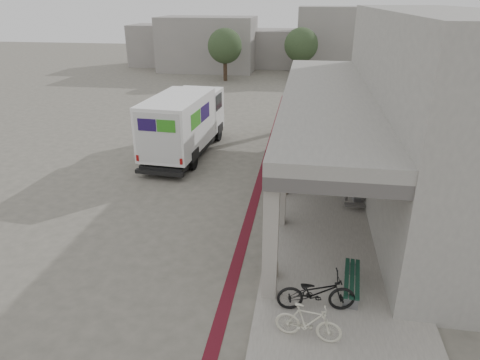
% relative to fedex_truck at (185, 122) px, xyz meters
% --- Properties ---
extents(ground, '(120.00, 120.00, 0.00)m').
position_rel_fedex_truck_xyz_m(ground, '(3.14, -7.23, -1.66)').
color(ground, '#605C52').
rests_on(ground, ground).
extents(bike_lane_stripe, '(0.35, 40.00, 0.01)m').
position_rel_fedex_truck_xyz_m(bike_lane_stripe, '(4.14, -5.23, -1.66)').
color(bike_lane_stripe, '#59111D').
rests_on(bike_lane_stripe, ground).
extents(sidewalk, '(4.40, 28.00, 0.12)m').
position_rel_fedex_truck_xyz_m(sidewalk, '(7.14, -7.23, -1.60)').
color(sidewalk, gray).
rests_on(sidewalk, ground).
extents(transit_building, '(7.60, 17.00, 7.00)m').
position_rel_fedex_truck_xyz_m(transit_building, '(9.97, -2.73, 1.74)').
color(transit_building, gray).
rests_on(transit_building, ground).
extents(distant_backdrop, '(28.00, 10.00, 6.50)m').
position_rel_fedex_truck_xyz_m(distant_backdrop, '(0.29, 28.65, 1.04)').
color(distant_backdrop, gray).
rests_on(distant_backdrop, ground).
extents(tree_left, '(3.20, 3.20, 4.80)m').
position_rel_fedex_truck_xyz_m(tree_left, '(-1.86, 20.77, 1.52)').
color(tree_left, '#38281C').
rests_on(tree_left, ground).
extents(tree_mid, '(3.20, 3.20, 4.80)m').
position_rel_fedex_truck_xyz_m(tree_mid, '(5.14, 22.77, 1.52)').
color(tree_mid, '#38281C').
rests_on(tree_mid, ground).
extents(tree_right, '(3.20, 3.20, 4.80)m').
position_rel_fedex_truck_xyz_m(tree_right, '(13.14, 21.77, 1.52)').
color(tree_right, '#38281C').
rests_on(tree_right, ground).
extents(fedex_truck, '(2.75, 7.44, 3.12)m').
position_rel_fedex_truck_xyz_m(fedex_truck, '(0.00, 0.00, 0.00)').
color(fedex_truck, black).
rests_on(fedex_truck, ground).
extents(bench, '(0.57, 1.83, 0.42)m').
position_rel_fedex_truck_xyz_m(bench, '(7.41, -10.23, -1.24)').
color(bench, slate).
rests_on(bench, sidewalk).
extents(bollard_near, '(0.37, 0.37, 0.55)m').
position_rel_fedex_truck_xyz_m(bollard_near, '(5.24, -9.88, -1.27)').
color(bollard_near, gray).
rests_on(bollard_near, sidewalk).
extents(bollard_far, '(0.36, 0.36, 0.54)m').
position_rel_fedex_truck_xyz_m(bollard_far, '(5.24, -4.31, -1.27)').
color(bollard_far, gray).
rests_on(bollard_far, sidewalk).
extents(utility_cabinet, '(0.49, 0.62, 0.96)m').
position_rel_fedex_truck_xyz_m(utility_cabinet, '(8.14, -4.42, -1.06)').
color(utility_cabinet, gray).
rests_on(utility_cabinet, sidewalk).
extents(bicycle_black, '(2.03, 0.95, 1.03)m').
position_rel_fedex_truck_xyz_m(bicycle_black, '(6.45, -11.13, -1.03)').
color(bicycle_black, black).
rests_on(bicycle_black, sidewalk).
extents(bicycle_cream, '(1.59, 0.67, 0.93)m').
position_rel_fedex_truck_xyz_m(bicycle_cream, '(6.27, -12.18, -1.08)').
color(bicycle_cream, beige).
rests_on(bicycle_cream, sidewalk).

